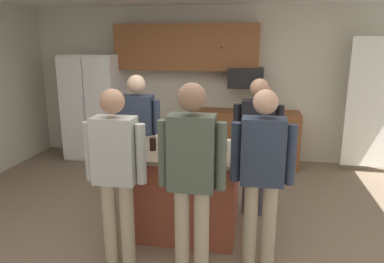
{
  "coord_description": "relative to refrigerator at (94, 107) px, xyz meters",
  "views": [
    {
      "loc": [
        0.79,
        -3.48,
        2.06
      ],
      "look_at": [
        0.09,
        0.41,
        1.05
      ],
      "focal_mm": 34.05,
      "sensor_mm": 36.0,
      "label": 1
    }
  ],
  "objects": [
    {
      "name": "serving_tray",
      "position": [
        2.12,
        -2.28,
        0.05
      ],
      "size": [
        0.44,
        0.3,
        0.04
      ],
      "color": "#B7B7BC",
      "rests_on": "kitchen_island"
    },
    {
      "name": "kitchen_island",
      "position": [
        2.09,
        -2.27,
        -0.43
      ],
      "size": [
        1.2,
        0.95,
        0.94
      ],
      "color": "brown",
      "rests_on": "ground"
    },
    {
      "name": "person_elder_center",
      "position": [
        1.37,
        -1.73,
        0.04
      ],
      "size": [
        0.57,
        0.22,
        1.65
      ],
      "rotation": [
        0.0,
        0.0,
        -0.65
      ],
      "color": "#232D4C",
      "rests_on": "ground"
    },
    {
      "name": "person_host_foreground",
      "position": [
        2.82,
        -1.74,
        0.03
      ],
      "size": [
        0.57,
        0.22,
        1.63
      ],
      "rotation": [
        0.0,
        0.0,
        -2.51
      ],
      "color": "#4C5166",
      "rests_on": "ground"
    },
    {
      "name": "floor",
      "position": [
        2.0,
        -2.38,
        -0.91
      ],
      "size": [
        7.04,
        7.04,
        0.0
      ],
      "primitive_type": "plane",
      "color": "#7F6B56",
      "rests_on": "ground"
    },
    {
      "name": "mug_ceramic_white",
      "position": [
        1.75,
        -2.11,
        0.08
      ],
      "size": [
        0.13,
        0.09,
        0.09
      ],
      "color": "white",
      "rests_on": "kitchen_island"
    },
    {
      "name": "person_guest_right",
      "position": [
        1.58,
        -2.96,
        0.05
      ],
      "size": [
        0.57,
        0.22,
        1.65
      ],
      "rotation": [
        0.0,
        0.0,
        0.93
      ],
      "color": "tan",
      "rests_on": "ground"
    },
    {
      "name": "microwave_over_range",
      "position": [
        2.6,
        0.12,
        0.54
      ],
      "size": [
        0.56,
        0.4,
        0.32
      ],
      "primitive_type": "cube",
      "color": "black"
    },
    {
      "name": "cabinet_run_lower",
      "position": [
        2.6,
        0.1,
        -0.46
      ],
      "size": [
        1.8,
        0.63,
        0.9
      ],
      "color": "brown",
      "rests_on": "ground"
    },
    {
      "name": "person_guest_by_door",
      "position": [
        2.29,
        -3.08,
        0.1
      ],
      "size": [
        0.57,
        0.23,
        1.73
      ],
      "rotation": [
        0.0,
        0.0,
        1.81
      ],
      "color": "tan",
      "rests_on": "ground"
    },
    {
      "name": "glass_pilsner",
      "position": [
        2.0,
        -2.51,
        0.11
      ],
      "size": [
        0.06,
        0.06,
        0.16
      ],
      "color": "black",
      "rests_on": "kitchen_island"
    },
    {
      "name": "back_wall",
      "position": [
        2.0,
        0.42,
        0.39
      ],
      "size": [
        6.4,
        0.1,
        2.6
      ],
      "primitive_type": "cube",
      "color": "beige",
      "rests_on": "ground"
    },
    {
      "name": "person_guest_left",
      "position": [
        2.87,
        -2.75,
        0.04
      ],
      "size": [
        0.57,
        0.22,
        1.65
      ],
      "rotation": [
        0.0,
        0.0,
        2.59
      ],
      "color": "tan",
      "rests_on": "ground"
    },
    {
      "name": "mug_blue_stoneware",
      "position": [
        2.52,
        -2.24,
        0.09
      ],
      "size": [
        0.12,
        0.08,
        0.11
      ],
      "color": "white",
      "rests_on": "kitchen_island"
    },
    {
      "name": "refrigerator",
      "position": [
        0.0,
        0.0,
        0.0
      ],
      "size": [
        0.93,
        0.76,
        1.81
      ],
      "color": "white",
      "rests_on": "ground"
    },
    {
      "name": "french_door_window_panel",
      "position": [
        4.6,
        0.02,
        0.19
      ],
      "size": [
        0.9,
        0.06,
        2.0
      ],
      "primitive_type": "cube",
      "color": "white",
      "rests_on": "ground"
    },
    {
      "name": "glass_stout_tall",
      "position": [
        1.75,
        -2.38,
        0.1
      ],
      "size": [
        0.07,
        0.07,
        0.13
      ],
      "color": "black",
      "rests_on": "kitchen_island"
    },
    {
      "name": "cabinet_run_upper",
      "position": [
        1.6,
        0.22,
        1.02
      ],
      "size": [
        2.4,
        0.38,
        0.75
      ],
      "color": "brown"
    }
  ]
}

